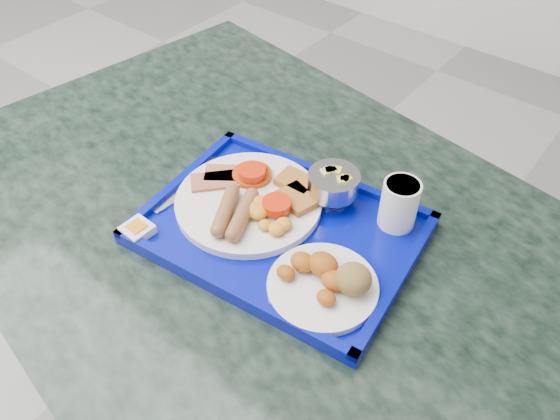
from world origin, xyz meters
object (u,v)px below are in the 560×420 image
table (265,292)px  main_plate (252,200)px  bread_plate (327,281)px  juice_cup (399,203)px  fruit_bowl (334,183)px  tray (280,230)px

table → main_plate: bearing=172.4°
bread_plate → table: bearing=160.9°
main_plate → juice_cup: size_ratio=2.97×
bread_plate → fruit_bowl: bearing=122.5°
fruit_bowl → juice_cup: bearing=11.1°
fruit_bowl → bread_plate: bearing=-57.5°
juice_cup → tray: bearing=-137.7°
fruit_bowl → main_plate: bearing=-136.1°
main_plate → juice_cup: bearing=29.1°
table → juice_cup: 0.34m
tray → juice_cup: size_ratio=5.56×
tray → juice_cup: (0.14, 0.13, 0.05)m
tray → main_plate: bearing=171.1°
table → tray: tray is taller
tray → juice_cup: bearing=42.3°
tray → table: bearing=170.4°
main_plate → bread_plate: bearing=-17.7°
tray → bread_plate: bread_plate is taller
tray → main_plate: 0.07m
bread_plate → fruit_bowl: (-0.10, 0.16, 0.02)m
tray → bread_plate: (0.13, -0.05, 0.02)m
tray → fruit_bowl: fruit_bowl is taller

